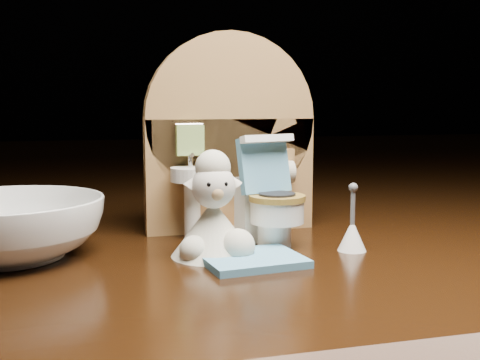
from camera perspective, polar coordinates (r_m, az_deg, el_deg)
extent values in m
cube|color=black|center=(0.42, 1.30, -13.23)|extent=(2.50, 2.50, 0.10)
cube|color=#9B6E3D|center=(0.46, -0.96, 0.47)|extent=(0.13, 0.02, 0.09)
cylinder|color=#9B6E3D|center=(0.46, -0.97, 5.82)|extent=(0.13, 0.02, 0.13)
cube|color=#9B6E3D|center=(0.47, -0.95, -4.47)|extent=(0.05, 0.04, 0.01)
cylinder|color=white|center=(0.44, -4.55, -2.66)|extent=(0.01, 0.01, 0.04)
cylinder|color=white|center=(0.43, -4.51, 0.53)|extent=(0.03, 0.03, 0.01)
cylinder|color=silver|center=(0.44, -4.74, 1.96)|extent=(0.00, 0.00, 0.01)
cube|color=#84A252|center=(0.44, -4.76, 3.78)|extent=(0.02, 0.01, 0.02)
cube|color=#9B6E3D|center=(0.46, 3.70, 1.58)|extent=(0.02, 0.01, 0.02)
cylinder|color=#C0B59B|center=(0.46, 3.93, 0.75)|extent=(0.02, 0.02, 0.02)
cylinder|color=white|center=(0.41, 3.27, -5.14)|extent=(0.02, 0.02, 0.02)
cylinder|color=white|center=(0.41, 3.53, -2.97)|extent=(0.04, 0.04, 0.02)
cylinder|color=olive|center=(0.41, 3.54, -1.71)|extent=(0.04, 0.04, 0.00)
cube|color=white|center=(0.43, 1.71, -2.76)|extent=(0.03, 0.02, 0.05)
cube|color=#5798BD|center=(0.42, 2.28, 1.39)|extent=(0.04, 0.02, 0.04)
cube|color=white|center=(0.41, 2.60, 3.94)|extent=(0.04, 0.02, 0.01)
cylinder|color=#90C02F|center=(0.43, 2.69, 1.16)|extent=(0.01, 0.01, 0.01)
cube|color=#5798BD|center=(0.37, 1.16, -7.56)|extent=(0.06, 0.06, 0.00)
cone|color=white|center=(0.41, 10.58, -5.16)|extent=(0.02, 0.02, 0.02)
cylinder|color=#59595B|center=(0.40, 10.65, -2.51)|extent=(0.00, 0.00, 0.02)
sphere|color=#59595B|center=(0.40, 10.69, -0.69)|extent=(0.01, 0.01, 0.01)
cone|color=beige|center=(0.39, -2.56, -4.57)|extent=(0.05, 0.05, 0.04)
sphere|color=beige|center=(0.38, -0.21, -6.27)|extent=(0.02, 0.02, 0.02)
sphere|color=beige|center=(0.38, -4.40, -6.62)|extent=(0.02, 0.02, 0.02)
sphere|color=beige|center=(0.38, -2.53, -0.60)|extent=(0.03, 0.03, 0.03)
sphere|color=tan|center=(0.37, -2.22, -1.23)|extent=(0.01, 0.01, 0.01)
sphere|color=beige|center=(0.38, -2.59, 1.19)|extent=(0.02, 0.02, 0.02)
cone|color=beige|center=(0.38, -4.47, -0.09)|extent=(0.01, 0.01, 0.01)
cone|color=beige|center=(0.39, -0.73, 0.03)|extent=(0.01, 0.01, 0.01)
sphere|color=black|center=(0.37, -2.94, -0.45)|extent=(0.00, 0.00, 0.00)
sphere|color=black|center=(0.37, -1.42, -0.40)|extent=(0.00, 0.00, 0.00)
imported|color=white|center=(0.41, -21.27, -4.29)|extent=(0.15, 0.15, 0.04)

